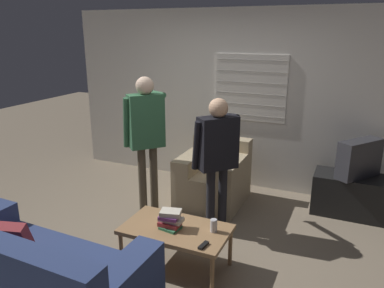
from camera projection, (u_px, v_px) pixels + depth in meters
The scene contains 12 objects.
ground_plane at pixel (171, 247), 4.04m from camera, with size 16.00×16.00×0.00m, color #7F705B.
wall_back at pixel (233, 99), 5.44m from camera, with size 5.20×0.08×2.55m.
couch_blue at pixel (32, 279), 3.02m from camera, with size 1.91×0.95×0.86m.
armchair_beige at pixel (214, 177), 5.05m from camera, with size 0.81×0.90×0.83m.
coffee_table at pixel (176, 231), 3.59m from camera, with size 1.02×0.58×0.44m.
tv_stand at pixel (354, 195), 4.69m from camera, with size 0.99×0.46×0.52m.
tv at pixel (359, 159), 4.55m from camera, with size 0.52×0.61×0.46m.
person_left_standing at pixel (146, 128), 4.54m from camera, with size 0.55×0.84×1.73m.
person_right_standing at pixel (217, 149), 4.10m from camera, with size 0.50×0.80×1.56m.
book_stack at pixel (170, 220), 3.54m from camera, with size 0.23×0.20×0.18m.
soda_can at pixel (214, 226), 3.49m from camera, with size 0.07×0.07×0.13m.
spare_remote at pixel (203, 245), 3.26m from camera, with size 0.06×0.13×0.02m.
Camera 1 is at (1.64, -3.14, 2.25)m, focal length 35.00 mm.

